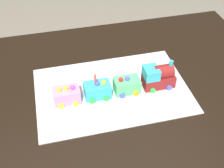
{
  "coord_description": "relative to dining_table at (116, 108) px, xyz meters",
  "views": [
    {
      "loc": [
        0.22,
        0.84,
        1.56
      ],
      "look_at": [
        0.02,
        -0.0,
        0.77
      ],
      "focal_mm": 47.69,
      "sensor_mm": 36.0,
      "label": 1
    }
  ],
  "objects": [
    {
      "name": "cake_car_tanker_mint_green",
      "position": [
        -0.04,
        0.02,
        0.14
      ],
      "size": [
        0.1,
        0.08,
        0.07
      ],
      "color": "#59CC7A",
      "rests_on": "cake_board"
    },
    {
      "name": "cake_car_caboose_bubblegum",
      "position": [
        0.2,
        0.02,
        0.14
      ],
      "size": [
        0.1,
        0.08,
        0.07
      ],
      "color": "pink",
      "rests_on": "cake_board"
    },
    {
      "name": "cake_car_gondola_turquoise",
      "position": [
        0.08,
        0.02,
        0.14
      ],
      "size": [
        0.1,
        0.08,
        0.07
      ],
      "color": "#38B7C6",
      "rests_on": "cake_board"
    },
    {
      "name": "dining_table",
      "position": [
        0.0,
        0.0,
        0.0
      ],
      "size": [
        1.4,
        1.0,
        0.74
      ],
      "color": "black",
      "rests_on": "ground"
    },
    {
      "name": "cake_board",
      "position": [
        0.02,
        -0.0,
        0.11
      ],
      "size": [
        0.6,
        0.4,
        0.0
      ],
      "primitive_type": "cube",
      "color": "silver",
      "rests_on": "dining_table"
    },
    {
      "name": "birthday_candle",
      "position": [
        0.09,
        0.02,
        0.21
      ],
      "size": [
        0.01,
        0.01,
        0.05
      ],
      "color": "#F24C59",
      "rests_on": "cake_car_gondola_turquoise"
    },
    {
      "name": "cake_locomotive",
      "position": [
        -0.17,
        0.02,
        0.16
      ],
      "size": [
        0.14,
        0.08,
        0.12
      ],
      "color": "maroon",
      "rests_on": "cake_board"
    }
  ]
}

